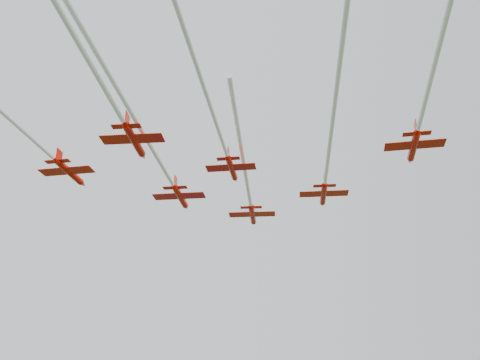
{
  "coord_description": "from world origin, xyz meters",
  "views": [
    {
      "loc": [
        -4.39,
        -87.37,
        12.28
      ],
      "look_at": [
        4.47,
        -2.21,
        50.22
      ],
      "focal_mm": 40.0,
      "sensor_mm": 36.0,
      "label": 1
    }
  ],
  "objects": [
    {
      "name": "jet_row3_left",
      "position": [
        -28.46,
        -15.34,
        50.32
      ],
      "size": [
        18.69,
        55.05,
        2.77
      ],
      "rotation": [
        0.0,
        0.0,
        -0.28
      ],
      "color": "#D00A00"
    },
    {
      "name": "jet_lead",
      "position": [
        7.01,
        6.71,
        51.98
      ],
      "size": [
        14.58,
        57.37,
        2.96
      ],
      "rotation": [
        0.0,
        0.0,
        -0.18
      ],
      "color": "#D00A00"
    },
    {
      "name": "jet_row2_right",
      "position": [
        17.6,
        -12.6,
        50.33
      ],
      "size": [
        15.96,
        61.39,
        2.71
      ],
      "rotation": [
        0.0,
        0.0,
        -0.2
      ],
      "color": "#D00A00"
    },
    {
      "name": "jet_row4_left",
      "position": [
        -14.56,
        -26.75,
        49.24
      ],
      "size": [
        12.75,
        46.76,
        2.76
      ],
      "rotation": [
        0.0,
        0.0,
        -0.19
      ],
      "color": "#D00A00"
    },
    {
      "name": "jet_row3_right",
      "position": [
        28.1,
        -24.86,
        51.52
      ],
      "size": [
        16.46,
        46.27,
        2.79
      ],
      "rotation": [
        0.0,
        0.0,
        -0.28
      ],
      "color": "#D00A00"
    },
    {
      "name": "jet_row2_left",
      "position": [
        -9.77,
        -10.9,
        50.01
      ],
      "size": [
        18.54,
        66.72,
        2.91
      ],
      "rotation": [
        0.0,
        0.0,
        -0.22
      ],
      "color": "#D00A00"
    },
    {
      "name": "jet_row3_mid",
      "position": [
        -2.0,
        -27.0,
        49.55
      ],
      "size": [
        18.73,
        66.4,
        2.44
      ],
      "rotation": [
        0.0,
        0.0,
        -0.23
      ],
      "color": "#D00A00"
    }
  ]
}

